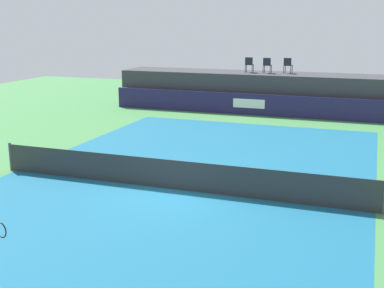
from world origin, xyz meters
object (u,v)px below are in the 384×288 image
at_px(spectator_chair_far_left, 249,64).
at_px(net_post_near, 11,157).
at_px(spectator_chair_center, 288,65).
at_px(tennis_ball, 320,195).
at_px(spectator_chair_left, 267,65).

xyz_separation_m(spectator_chair_far_left, net_post_near, (-4.88, -15.21, -2.19)).
height_order(spectator_chair_center, tennis_ball, spectator_chair_center).
distance_m(spectator_chair_center, tennis_ball, 15.21).
bearing_deg(tennis_ball, spectator_chair_center, 103.53).
relative_size(spectator_chair_left, tennis_ball, 13.06).
bearing_deg(spectator_chair_center, spectator_chair_left, -164.05).
bearing_deg(spectator_chair_far_left, spectator_chair_center, 6.78).
bearing_deg(net_post_near, tennis_ball, 4.93).
bearing_deg(tennis_ball, spectator_chair_far_left, 111.80).
relative_size(spectator_chair_left, net_post_near, 0.89).
distance_m(spectator_chair_far_left, tennis_ball, 15.62).
relative_size(spectator_chair_center, net_post_near, 0.89).
xyz_separation_m(net_post_near, tennis_ball, (10.60, 0.91, -0.46)).
height_order(spectator_chair_center, net_post_near, spectator_chair_center).
bearing_deg(spectator_chair_left, spectator_chair_far_left, 176.76).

